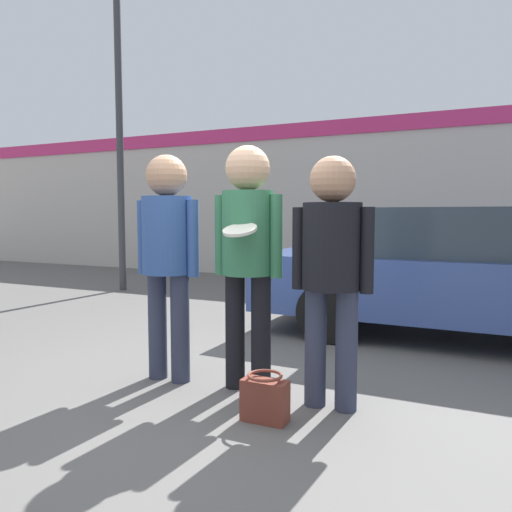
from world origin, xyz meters
name	(u,v)px	position (x,y,z in m)	size (l,w,h in m)	color
ground_plane	(217,396)	(0.00, 0.00, 0.00)	(56.00, 56.00, 0.00)	#5B5956
storefront_building	(391,199)	(0.00, 6.81, 1.64)	(24.00, 0.22, 3.22)	beige
person_left	(167,244)	(-0.53, 0.15, 1.10)	(0.57, 0.40, 1.80)	#2D3347
person_middle_with_frisbee	(248,242)	(0.14, 0.22, 1.13)	(0.55, 0.58, 1.84)	black
person_right	(332,258)	(0.82, 0.14, 1.05)	(0.57, 0.40, 1.73)	#2D3347
parked_car_near	(483,273)	(1.73, 2.70, 0.72)	(4.77, 1.93, 1.41)	#334784
street_lamp	(130,42)	(-3.85, 3.80, 4.23)	(1.61, 0.35, 6.98)	#38383D
handbag	(265,399)	(0.51, -0.27, 0.15)	(0.30, 0.23, 0.31)	brown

